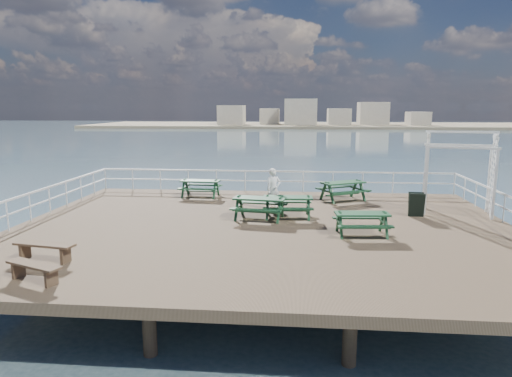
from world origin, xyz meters
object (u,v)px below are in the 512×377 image
object	(u,v)px
flat_bench_far	(45,248)
person	(273,189)
picnic_table_a	(200,185)
picnic_table_c	(343,187)
picnic_table_e	(362,219)
picnic_table_d	(259,203)
trellis_arbor	(458,177)
flat_bench_near	(34,268)
picnic_table_b	(288,202)

from	to	relation	value
flat_bench_far	person	distance (m)	9.29
picnic_table_a	picnic_table_c	size ratio (longest dim) A/B	0.76
picnic_table_e	picnic_table_d	bearing A→B (deg)	147.45
picnic_table_e	trellis_arbor	distance (m)	5.64
picnic_table_e	person	xyz separation A→B (m)	(-3.16, 3.59, 0.32)
picnic_table_c	person	xyz separation A→B (m)	(-3.09, -2.25, 0.25)
picnic_table_c	flat_bench_far	distance (m)	13.02
picnic_table_a	flat_bench_near	distance (m)	11.25
picnic_table_c	flat_bench_far	bearing A→B (deg)	-162.10
trellis_arbor	picnic_table_c	bearing A→B (deg)	165.90
picnic_table_c	person	bearing A→B (deg)	-171.61
picnic_table_b	flat_bench_far	world-z (taller)	picnic_table_b
picnic_table_e	flat_bench_near	xyz separation A→B (m)	(-8.60, -4.96, -0.21)
picnic_table_b	picnic_table_c	distance (m)	4.30
picnic_table_b	picnic_table_e	world-z (taller)	picnic_table_b
picnic_table_e	flat_bench_near	bearing A→B (deg)	-154.53
picnic_table_e	person	world-z (taller)	person
picnic_table_c	trellis_arbor	distance (m)	4.94
picnic_table_a	picnic_table_b	size ratio (longest dim) A/B	0.98
picnic_table_c	flat_bench_near	xyz separation A→B (m)	(-8.52, -10.81, -0.28)
picnic_table_b	picnic_table_d	size ratio (longest dim) A/B	0.91
picnic_table_b	trellis_arbor	distance (m)	6.96
picnic_table_c	flat_bench_far	size ratio (longest dim) A/B	1.39
picnic_table_e	person	bearing A→B (deg)	126.78
flat_bench_near	trellis_arbor	world-z (taller)	trellis_arbor
flat_bench_far	picnic_table_a	bearing A→B (deg)	85.54
picnic_table_d	flat_bench_near	size ratio (longest dim) A/B	1.32
flat_bench_near	picnic_table_a	bearing A→B (deg)	102.85
flat_bench_near	flat_bench_far	size ratio (longest dim) A/B	0.90
picnic_table_b	picnic_table_d	world-z (taller)	picnic_table_d
picnic_table_a	picnic_table_e	bearing A→B (deg)	-38.39
flat_bench_near	picnic_table_e	bearing A→B (deg)	52.00
picnic_table_d	trellis_arbor	world-z (taller)	trellis_arbor
picnic_table_b	flat_bench_near	distance (m)	9.48
picnic_table_c	person	distance (m)	3.83
picnic_table_c	trellis_arbor	xyz separation A→B (m)	(4.32, -2.25, 0.85)
flat_bench_far	person	size ratio (longest dim) A/B	1.04
picnic_table_e	picnic_table_a	bearing A→B (deg)	133.42
picnic_table_d	flat_bench_near	distance (m)	8.50
picnic_table_c	trellis_arbor	world-z (taller)	trellis_arbor
picnic_table_a	picnic_table_c	bearing A→B (deg)	1.12
picnic_table_a	flat_bench_far	size ratio (longest dim) A/B	1.06
picnic_table_d	trellis_arbor	bearing A→B (deg)	20.26
picnic_table_b	picnic_table_e	size ratio (longest dim) A/B	1.04
picnic_table_a	picnic_table_e	size ratio (longest dim) A/B	1.02
picnic_table_d	person	xyz separation A→B (m)	(0.45, 1.67, 0.26)
flat_bench_near	picnic_table_c	bearing A→B (deg)	73.72
picnic_table_c	picnic_table_d	xyz separation A→B (m)	(-3.54, -3.92, -0.02)
picnic_table_c	picnic_table_e	world-z (taller)	picnic_table_c
trellis_arbor	flat_bench_far	bearing A→B (deg)	-138.93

